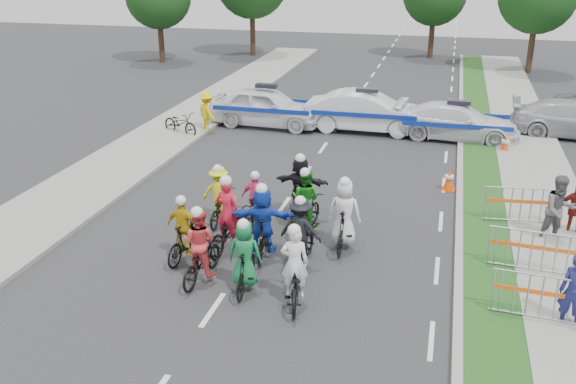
% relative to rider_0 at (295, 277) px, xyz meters
% --- Properties ---
extents(ground, '(90.00, 90.00, 0.00)m').
position_rel_rider_0_xyz_m(ground, '(-1.64, -0.73, -0.63)').
color(ground, '#28282B').
rests_on(ground, ground).
extents(curb_right, '(0.20, 60.00, 0.12)m').
position_rel_rider_0_xyz_m(curb_right, '(3.46, 4.27, -0.57)').
color(curb_right, gray).
rests_on(curb_right, ground).
extents(grass_strip, '(1.20, 60.00, 0.11)m').
position_rel_rider_0_xyz_m(grass_strip, '(4.16, 4.27, -0.58)').
color(grass_strip, '#264D18').
rests_on(grass_strip, ground).
extents(sidewalk_right, '(2.40, 60.00, 0.13)m').
position_rel_rider_0_xyz_m(sidewalk_right, '(5.96, 4.27, -0.57)').
color(sidewalk_right, gray).
rests_on(sidewalk_right, ground).
extents(sidewalk_left, '(3.00, 60.00, 0.13)m').
position_rel_rider_0_xyz_m(sidewalk_left, '(-8.14, 4.27, -0.57)').
color(sidewalk_left, gray).
rests_on(sidewalk_left, ground).
extents(rider_0, '(1.01, 1.97, 1.92)m').
position_rel_rider_0_xyz_m(rider_0, '(0.00, 0.00, 0.00)').
color(rider_0, black).
rests_on(rider_0, ground).
extents(rider_1, '(0.79, 1.74, 1.79)m').
position_rel_rider_0_xyz_m(rider_1, '(-1.21, 0.26, 0.07)').
color(rider_1, black).
rests_on(rider_1, ground).
extents(rider_2, '(0.83, 1.89, 1.88)m').
position_rel_rider_0_xyz_m(rider_2, '(-2.35, 0.46, 0.06)').
color(rider_2, black).
rests_on(rider_2, ground).
extents(rider_3, '(0.92, 1.71, 1.75)m').
position_rel_rider_0_xyz_m(rider_3, '(-3.11, 1.31, 0.04)').
color(rider_3, black).
rests_on(rider_3, ground).
extents(rider_4, '(1.07, 1.85, 1.84)m').
position_rel_rider_0_xyz_m(rider_4, '(-0.29, 1.76, 0.08)').
color(rider_4, black).
rests_on(rider_4, ground).
extents(rider_5, '(1.64, 1.95, 1.99)m').
position_rel_rider_0_xyz_m(rider_5, '(-1.29, 1.96, 0.20)').
color(rider_5, black).
rests_on(rider_5, ground).
extents(rider_6, '(1.01, 2.09, 2.05)m').
position_rel_rider_0_xyz_m(rider_6, '(-2.25, 2.14, 0.04)').
color(rider_6, black).
rests_on(rider_6, ground).
extents(rider_7, '(0.83, 1.88, 1.98)m').
position_rel_rider_0_xyz_m(rider_7, '(0.57, 2.93, 0.13)').
color(rider_7, black).
rests_on(rider_7, ground).
extents(rider_8, '(0.95, 1.90, 1.85)m').
position_rel_rider_0_xyz_m(rider_8, '(-0.62, 3.71, 0.05)').
color(rider_8, black).
rests_on(rider_8, ground).
extents(rider_9, '(0.90, 1.66, 1.69)m').
position_rel_rider_0_xyz_m(rider_9, '(-1.95, 3.57, 0.02)').
color(rider_9, black).
rests_on(rider_9, ground).
extents(rider_10, '(0.98, 1.72, 1.75)m').
position_rel_rider_0_xyz_m(rider_10, '(-3.04, 3.67, 0.05)').
color(rider_10, black).
rests_on(rider_10, ground).
extents(rider_11, '(1.57, 1.87, 1.94)m').
position_rel_rider_0_xyz_m(rider_11, '(-0.95, 4.58, 0.18)').
color(rider_11, black).
rests_on(rider_11, ground).
extents(police_car_0, '(4.93, 2.20, 1.65)m').
position_rel_rider_0_xyz_m(police_car_0, '(-4.62, 13.81, 0.19)').
color(police_car_0, white).
rests_on(police_car_0, ground).
extents(police_car_1, '(5.01, 1.79, 1.64)m').
position_rel_rider_0_xyz_m(police_car_1, '(-0.39, 14.03, 0.19)').
color(police_car_1, white).
rests_on(police_car_1, ground).
extents(police_car_2, '(5.00, 2.38, 1.41)m').
position_rel_rider_0_xyz_m(police_car_2, '(3.27, 13.78, 0.07)').
color(police_car_2, white).
rests_on(police_car_2, ground).
extents(civilian_sedan, '(5.07, 2.33, 1.44)m').
position_rel_rider_0_xyz_m(civilian_sedan, '(7.86, 15.26, 0.08)').
color(civilian_sedan, '#B4B4B9').
rests_on(civilian_sedan, ground).
extents(spectator_0, '(0.70, 0.58, 1.66)m').
position_rel_rider_0_xyz_m(spectator_0, '(5.66, 0.42, 0.20)').
color(spectator_0, navy).
rests_on(spectator_0, ground).
extents(spectator_1, '(1.10, 0.99, 1.86)m').
position_rel_rider_0_xyz_m(spectator_1, '(5.89, 4.61, 0.29)').
color(spectator_1, '#58575C').
rests_on(spectator_1, ground).
extents(spectator_2, '(0.96, 0.60, 1.52)m').
position_rel_rider_0_xyz_m(spectator_2, '(6.38, 5.16, 0.13)').
color(spectator_2, maroon).
rests_on(spectator_2, ground).
extents(marshal_hiviz, '(1.23, 1.17, 1.68)m').
position_rel_rider_0_xyz_m(marshal_hiviz, '(-6.72, 12.27, 0.20)').
color(marshal_hiviz, yellow).
rests_on(marshal_hiviz, ground).
extents(barrier_0, '(2.04, 0.68, 1.12)m').
position_rel_rider_0_xyz_m(barrier_0, '(5.06, 0.45, -0.07)').
color(barrier_0, '#A5A8AD').
rests_on(barrier_0, ground).
extents(barrier_1, '(2.04, 0.69, 1.12)m').
position_rel_rider_0_xyz_m(barrier_1, '(5.06, 2.64, -0.07)').
color(barrier_1, '#A5A8AD').
rests_on(barrier_1, ground).
extents(barrier_2, '(2.04, 0.70, 1.12)m').
position_rel_rider_0_xyz_m(barrier_2, '(5.06, 5.53, -0.07)').
color(barrier_2, '#A5A8AD').
rests_on(barrier_2, ground).
extents(cone_0, '(0.40, 0.40, 0.70)m').
position_rel_rider_0_xyz_m(cone_0, '(3.11, 7.86, -0.29)').
color(cone_0, '#F24C0C').
rests_on(cone_0, ground).
extents(cone_1, '(0.40, 0.40, 0.70)m').
position_rel_rider_0_xyz_m(cone_1, '(5.06, 12.32, -0.29)').
color(cone_1, '#F24C0C').
rests_on(cone_1, ground).
extents(parked_bike, '(1.92, 1.32, 0.96)m').
position_rel_rider_0_xyz_m(parked_bike, '(-7.65, 11.62, -0.16)').
color(parked_bike, black).
rests_on(parked_bike, ground).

